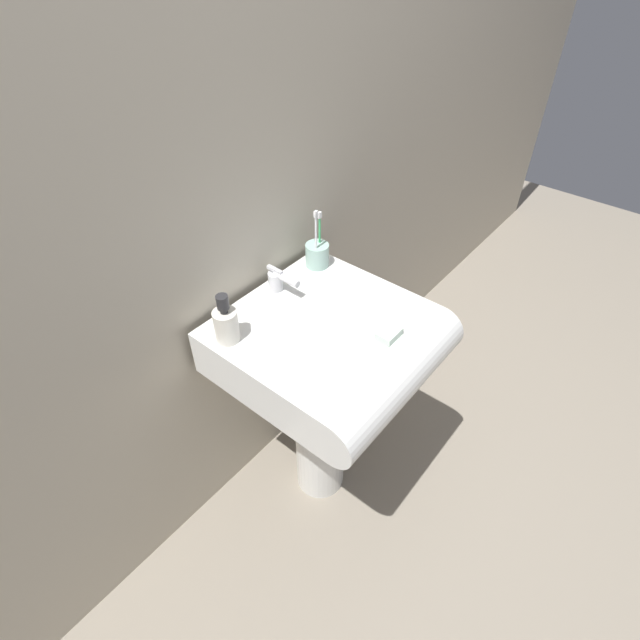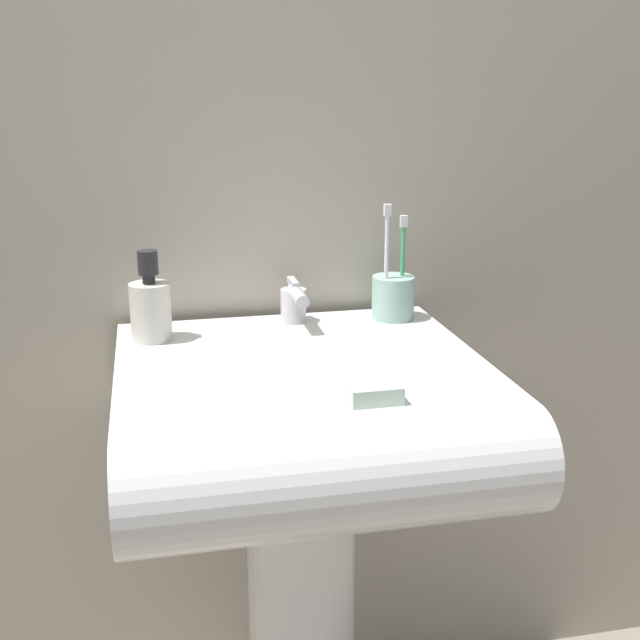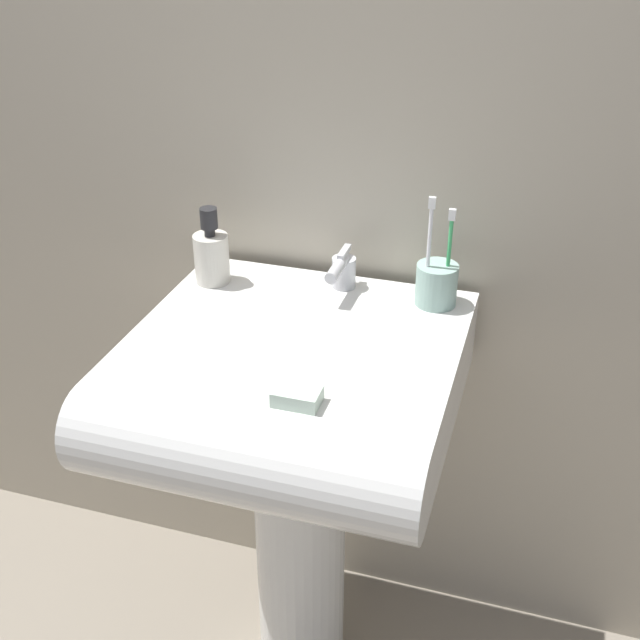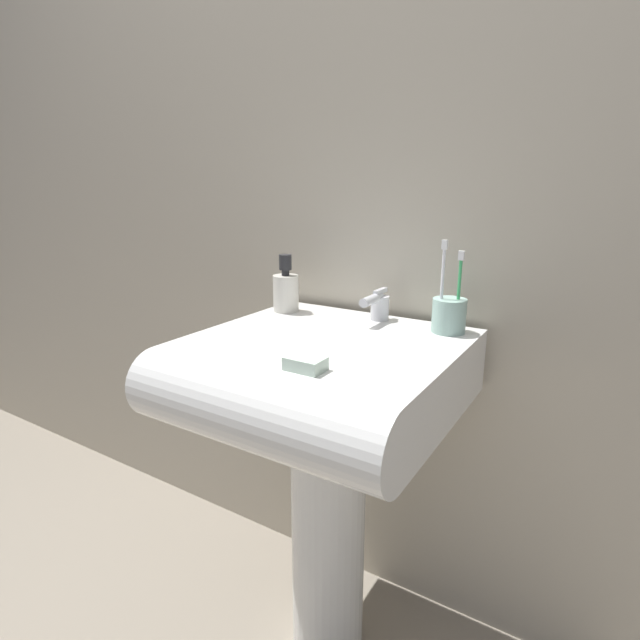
% 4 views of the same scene
% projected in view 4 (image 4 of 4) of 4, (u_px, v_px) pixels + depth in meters
% --- Properties ---
extents(ground_plane, '(6.00, 6.00, 0.00)m').
position_uv_depth(ground_plane, '(328.00, 640.00, 1.28)').
color(ground_plane, gray).
rests_on(ground_plane, ground).
extents(wall_back, '(5.00, 0.05, 2.40)m').
position_uv_depth(wall_back, '(391.00, 156.00, 1.21)').
color(wall_back, '#B7AD99').
rests_on(wall_back, ground).
extents(sink_pedestal, '(0.18, 0.18, 0.67)m').
position_uv_depth(sink_pedestal, '(328.00, 529.00, 1.20)').
color(sink_pedestal, white).
rests_on(sink_pedestal, ground).
extents(sink_basin, '(0.55, 0.56, 0.15)m').
position_uv_depth(sink_basin, '(315.00, 378.00, 1.04)').
color(sink_basin, white).
rests_on(sink_basin, sink_pedestal).
extents(faucet, '(0.04, 0.12, 0.08)m').
position_uv_depth(faucet, '(378.00, 305.00, 1.20)').
color(faucet, silver).
rests_on(faucet, sink_basin).
extents(toothbrush_cup, '(0.07, 0.07, 0.20)m').
position_uv_depth(toothbrush_cup, '(449.00, 314.00, 1.10)').
color(toothbrush_cup, '#99BFB2').
rests_on(toothbrush_cup, sink_basin).
extents(soap_bottle, '(0.07, 0.07, 0.15)m').
position_uv_depth(soap_bottle, '(286.00, 290.00, 1.28)').
color(soap_bottle, silver).
rests_on(soap_bottle, sink_basin).
extents(bar_soap, '(0.07, 0.05, 0.02)m').
position_uv_depth(bar_soap, '(305.00, 364.00, 0.88)').
color(bar_soap, silver).
rests_on(bar_soap, sink_basin).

